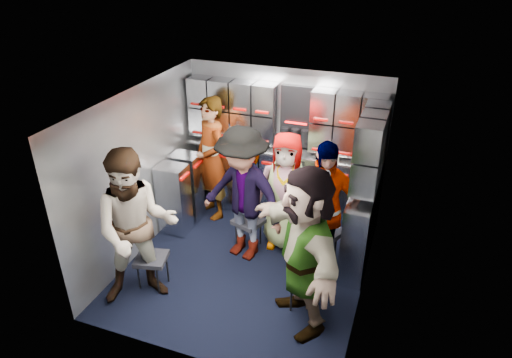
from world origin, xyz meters
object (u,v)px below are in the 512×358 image
(jump_seat_mid_right, at_px, (322,233))
(attendant_arc_d, at_px, (321,211))
(attendant_arc_e, at_px, (304,250))
(attendant_standing, at_px, (211,159))
(attendant_arc_b, at_px, (243,195))
(attendant_arc_c, at_px, (286,192))
(jump_seat_center, at_px, (289,210))
(jump_seat_near_left, at_px, (151,260))
(jump_seat_near_right, at_px, (306,281))
(jump_seat_mid_left, at_px, (248,223))
(attendant_arc_a, at_px, (137,229))

(jump_seat_mid_right, distance_m, attendant_arc_d, 0.46)
(attendant_arc_e, bearing_deg, attendant_standing, -170.44)
(attendant_arc_b, relative_size, attendant_arc_c, 1.11)
(jump_seat_center, bearing_deg, attendant_arc_e, -68.38)
(attendant_standing, height_order, attendant_arc_c, attendant_standing)
(jump_seat_near_left, distance_m, attendant_standing, 1.75)
(attendant_arc_b, bearing_deg, jump_seat_near_right, -19.65)
(jump_seat_near_right, bearing_deg, jump_seat_mid_left, 139.58)
(attendant_standing, relative_size, attendant_arc_a, 0.98)
(jump_seat_near_right, relative_size, attendant_arc_d, 0.26)
(jump_seat_near_left, relative_size, attendant_arc_e, 0.23)
(attendant_arc_a, bearing_deg, attendant_arc_d, -1.38)
(jump_seat_near_right, relative_size, attendant_arc_b, 0.26)
(jump_seat_near_left, height_order, attendant_arc_c, attendant_arc_c)
(jump_seat_near_left, distance_m, attendant_arc_c, 1.82)
(jump_seat_mid_right, height_order, attendant_arc_c, attendant_arc_c)
(jump_seat_near_right, distance_m, attendant_arc_d, 0.81)
(jump_seat_mid_left, xyz_separation_m, jump_seat_center, (0.42, 0.40, 0.05))
(jump_seat_near_left, height_order, attendant_arc_b, attendant_arc_b)
(jump_seat_near_left, relative_size, jump_seat_mid_left, 0.95)
(attendant_standing, bearing_deg, attendant_arc_d, 15.07)
(attendant_arc_d, bearing_deg, jump_seat_mid_right, 68.50)
(jump_seat_near_left, distance_m, attendant_arc_b, 1.29)
(jump_seat_center, bearing_deg, attendant_arc_d, -48.01)
(jump_seat_center, xyz_separation_m, jump_seat_mid_right, (0.54, -0.43, 0.03))
(jump_seat_center, xyz_separation_m, attendant_standing, (-1.19, 0.17, 0.48))
(attendant_arc_d, bearing_deg, jump_seat_near_right, -109.85)
(attendant_arc_e, bearing_deg, jump_seat_mid_left, -174.11)
(jump_seat_mid_left, relative_size, attendant_arc_a, 0.24)
(attendant_arc_c, xyz_separation_m, attendant_arc_d, (0.54, -0.43, 0.08))
(jump_seat_near_right, xyz_separation_m, attendant_arc_c, (-0.56, 1.06, 0.42))
(attendant_standing, xyz_separation_m, attendant_arc_a, (0.01, -1.85, 0.02))
(attendant_arc_a, height_order, attendant_arc_e, attendant_arc_a)
(jump_seat_near_right, distance_m, attendant_arc_e, 0.56)
(attendant_arc_b, xyz_separation_m, attendant_arc_e, (0.98, -0.84, 0.03))
(jump_seat_mid_left, relative_size, attendant_arc_c, 0.27)
(jump_seat_mid_left, bearing_deg, jump_seat_near_left, -124.94)
(jump_seat_mid_left, bearing_deg, attendant_arc_a, -120.95)
(jump_seat_center, xyz_separation_m, attendant_arc_c, (0.00, -0.18, 0.38))
(jump_seat_mid_left, relative_size, attendant_arc_d, 0.25)
(jump_seat_mid_right, distance_m, attendant_standing, 1.89)
(jump_seat_mid_right, bearing_deg, attendant_standing, 160.92)
(jump_seat_near_right, xyz_separation_m, attendant_arc_a, (-1.75, -0.43, 0.54))
(attendant_arc_c, distance_m, attendant_arc_e, 1.37)
(jump_seat_mid_right, relative_size, jump_seat_near_right, 1.22)
(jump_seat_mid_left, xyz_separation_m, attendant_arc_c, (0.42, 0.22, 0.42))
(jump_seat_mid_right, xyz_separation_m, attendant_arc_c, (-0.54, 0.25, 0.34))
(attendant_arc_d, relative_size, attendant_arc_e, 0.96)
(attendant_arc_a, height_order, attendant_arc_b, attendant_arc_a)
(jump_seat_mid_left, xyz_separation_m, jump_seat_mid_right, (0.96, -0.02, 0.08))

